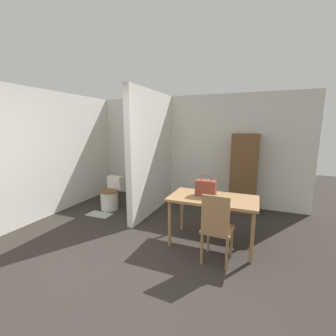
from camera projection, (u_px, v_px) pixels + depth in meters
The scene contains 10 objects.
ground_plane at pixel (92, 288), 2.53m from camera, with size 16.00×16.00×0.00m, color #2D2823.
wall_back at pixel (186, 149), 5.45m from camera, with size 5.46×0.12×2.50m.
wall_left at pixel (56, 153), 4.70m from camera, with size 0.12×4.39×2.50m.
partition_wall at pixel (152, 153), 4.68m from camera, with size 0.12×1.89×2.50m.
dining_table at pixel (213, 203), 3.36m from camera, with size 1.29×0.70×0.75m.
wooden_chair at pixel (217, 227), 2.90m from camera, with size 0.41×0.41×0.96m.
toilet at pixel (111, 196), 4.96m from camera, with size 0.40×0.55×0.69m.
handbag at pixel (206, 188), 3.40m from camera, with size 0.30×0.16×0.33m.
wooden_cabinet at pixel (244, 173), 4.72m from camera, with size 0.54×0.49×1.65m.
bath_mat at pixel (99, 214), 4.63m from camera, with size 0.50×0.28×0.01m.
Camera 1 is at (1.64, -1.76, 1.79)m, focal length 24.00 mm.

